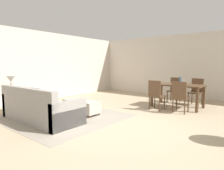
# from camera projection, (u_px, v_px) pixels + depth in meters

# --- Properties ---
(ground_plane) EXTENTS (10.80, 10.80, 0.00)m
(ground_plane) POSITION_uv_depth(u_px,v_px,m) (122.00, 126.00, 4.53)
(ground_plane) COLOR tan
(wall_back) EXTENTS (9.00, 0.12, 2.70)m
(wall_back) POSITION_uv_depth(u_px,v_px,m) (192.00, 66.00, 8.27)
(wall_back) COLOR beige
(wall_back) RESTS_ON ground_plane
(wall_left) EXTENTS (0.12, 11.00, 2.70)m
(wall_left) POSITION_uv_depth(u_px,v_px,m) (35.00, 66.00, 7.58)
(wall_left) COLOR beige
(wall_left) RESTS_ON ground_plane
(area_rug) EXTENTS (3.00, 2.80, 0.01)m
(area_rug) POSITION_uv_depth(u_px,v_px,m) (63.00, 116.00, 5.32)
(area_rug) COLOR gray
(area_rug) RESTS_ON ground_plane
(couch) EXTENTS (2.28, 0.93, 0.86)m
(couch) POSITION_uv_depth(u_px,v_px,m) (40.00, 109.00, 4.91)
(couch) COLOR gray
(couch) RESTS_ON ground_plane
(ottoman_table) EXTENTS (1.12, 0.46, 0.38)m
(ottoman_table) POSITION_uv_depth(u_px,v_px,m) (82.00, 106.00, 5.64)
(ottoman_table) COLOR #B7AD9E
(ottoman_table) RESTS_ON ground_plane
(side_table) EXTENTS (0.40, 0.40, 0.55)m
(side_table) POSITION_uv_depth(u_px,v_px,m) (12.00, 98.00, 5.78)
(side_table) COLOR brown
(side_table) RESTS_ON ground_plane
(table_lamp) EXTENTS (0.26, 0.26, 0.53)m
(table_lamp) POSITION_uv_depth(u_px,v_px,m) (11.00, 80.00, 5.73)
(table_lamp) COLOR brown
(table_lamp) RESTS_ON side_table
(dining_table) EXTENTS (1.58, 0.87, 0.76)m
(dining_table) POSITION_uv_depth(u_px,v_px,m) (177.00, 87.00, 6.46)
(dining_table) COLOR #513823
(dining_table) RESTS_ON ground_plane
(dining_chair_near_left) EXTENTS (0.41, 0.41, 0.92)m
(dining_chair_near_left) POSITION_uv_depth(u_px,v_px,m) (156.00, 93.00, 6.06)
(dining_chair_near_left) COLOR #513823
(dining_chair_near_left) RESTS_ON ground_plane
(dining_chair_near_right) EXTENTS (0.41, 0.41, 0.92)m
(dining_chair_near_right) POSITION_uv_depth(u_px,v_px,m) (180.00, 95.00, 5.67)
(dining_chair_near_right) COLOR #513823
(dining_chair_near_right) RESTS_ON ground_plane
(dining_chair_far_left) EXTENTS (0.41, 0.41, 0.92)m
(dining_chair_far_left) POSITION_uv_depth(u_px,v_px,m) (175.00, 88.00, 7.35)
(dining_chair_far_left) COLOR #513823
(dining_chair_far_left) RESTS_ON ground_plane
(dining_chair_far_right) EXTENTS (0.42, 0.42, 0.92)m
(dining_chair_far_right) POSITION_uv_depth(u_px,v_px,m) (196.00, 90.00, 6.85)
(dining_chair_far_right) COLOR #513823
(dining_chair_far_right) RESTS_ON ground_plane
(vase_centerpiece) EXTENTS (0.08, 0.08, 0.25)m
(vase_centerpiece) POSITION_uv_depth(u_px,v_px,m) (180.00, 81.00, 6.40)
(vase_centerpiece) COLOR slate
(vase_centerpiece) RESTS_ON dining_table
(book_on_ottoman) EXTENTS (0.30, 0.26, 0.03)m
(book_on_ottoman) POSITION_uv_depth(u_px,v_px,m) (79.00, 100.00, 5.60)
(book_on_ottoman) COLOR #333338
(book_on_ottoman) RESTS_ON ottoman_table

